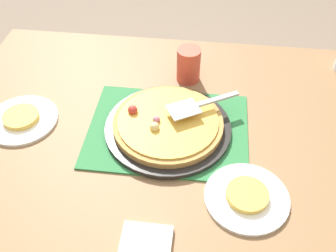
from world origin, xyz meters
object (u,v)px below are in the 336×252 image
(plate_far_right, at_px, (22,120))
(served_slice_right, at_px, (21,117))
(pizza, at_px, (168,123))
(napkin_stack, at_px, (145,247))
(cup_far, at_px, (188,65))
(plate_near_left, at_px, (247,198))
(pizza_pan, at_px, (168,128))
(served_slice_left, at_px, (247,195))
(pizza_server, at_px, (198,105))

(plate_far_right, relative_size, served_slice_right, 2.00)
(pizza, relative_size, napkin_stack, 2.75)
(cup_far, bearing_deg, pizza, -98.84)
(pizza, relative_size, plate_near_left, 1.50)
(pizza_pan, relative_size, plate_near_left, 1.73)
(cup_far, xyz_separation_m, napkin_stack, (-0.05, -0.65, -0.05))
(pizza_pan, bearing_deg, cup_far, 81.36)
(plate_near_left, bearing_deg, served_slice_left, -90.00)
(pizza, bearing_deg, plate_far_right, -178.46)
(napkin_stack, bearing_deg, served_slice_left, 35.40)
(plate_near_left, bearing_deg, pizza_pan, 136.32)
(pizza_pan, bearing_deg, plate_near_left, -43.68)
(cup_far, distance_m, napkin_stack, 0.65)
(pizza_pan, relative_size, plate_far_right, 1.73)
(napkin_stack, bearing_deg, pizza, 89.05)
(served_slice_right, bearing_deg, plate_far_right, -176.42)
(plate_near_left, xyz_separation_m, napkin_stack, (-0.24, -0.17, 0.00))
(plate_near_left, height_order, pizza_server, pizza_server)
(served_slice_left, relative_size, napkin_stack, 0.92)
(pizza_pan, height_order, served_slice_right, served_slice_right)
(plate_far_right, xyz_separation_m, served_slice_right, (0.00, 0.00, 0.01))
(cup_far, bearing_deg, served_slice_left, -68.23)
(served_slice_right, xyz_separation_m, napkin_stack, (0.45, -0.38, -0.01))
(pizza, xyz_separation_m, pizza_server, (0.09, 0.05, 0.04))
(cup_far, height_order, pizza_server, cup_far)
(pizza, distance_m, plate_far_right, 0.46)
(plate_near_left, bearing_deg, pizza_server, 118.48)
(served_slice_right, bearing_deg, plate_near_left, -16.91)
(plate_near_left, distance_m, plate_far_right, 0.72)
(served_slice_left, height_order, pizza_server, pizza_server)
(pizza, bearing_deg, cup_far, 81.16)
(pizza, height_order, plate_far_right, pizza)
(pizza_pan, bearing_deg, napkin_stack, -91.08)
(pizza_pan, distance_m, served_slice_right, 0.46)
(cup_far, xyz_separation_m, pizza_server, (0.05, -0.21, 0.01))
(plate_near_left, bearing_deg, cup_far, 111.77)
(pizza_pan, xyz_separation_m, plate_far_right, (-0.46, -0.01, -0.01))
(pizza_pan, distance_m, pizza_server, 0.11)
(plate_near_left, xyz_separation_m, plate_far_right, (-0.69, 0.21, 0.00))
(pizza_pan, distance_m, napkin_stack, 0.39)
(served_slice_left, xyz_separation_m, cup_far, (-0.19, 0.48, 0.04))
(pizza, relative_size, served_slice_left, 3.00)
(pizza_server, bearing_deg, pizza, -150.16)
(served_slice_right, distance_m, cup_far, 0.57)
(plate_far_right, distance_m, cup_far, 0.57)
(plate_far_right, bearing_deg, pizza, 1.54)
(cup_far, bearing_deg, pizza_pan, -98.64)
(pizza, bearing_deg, pizza_pan, -21.39)
(plate_near_left, relative_size, napkin_stack, 1.83)
(plate_near_left, relative_size, plate_far_right, 1.00)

